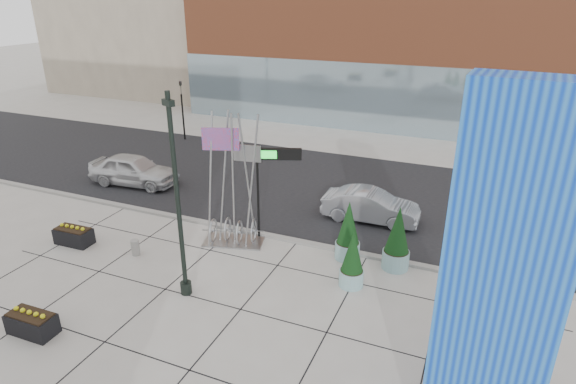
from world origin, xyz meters
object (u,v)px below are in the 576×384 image
at_px(lamp_post, 179,219).
at_px(concrete_bollard, 135,247).
at_px(overhead_street_sign, 273,164).
at_px(car_white_west, 134,170).
at_px(public_art_sculpture, 233,210).
at_px(car_silver_mid, 371,206).
at_px(blue_pylon, 500,295).

height_order(lamp_post, concrete_bollard, lamp_post).
xyz_separation_m(overhead_street_sign, car_white_west, (-9.58, 2.87, -2.59)).
distance_m(public_art_sculpture, car_white_west, 8.95).
xyz_separation_m(lamp_post, overhead_street_sign, (1.20, 4.69, 0.54)).
bearing_deg(concrete_bollard, car_white_west, 129.43).
bearing_deg(car_silver_mid, lamp_post, 149.54).
height_order(public_art_sculpture, overhead_street_sign, public_art_sculpture).
xyz_separation_m(lamp_post, public_art_sculpture, (-0.24, 3.89, -1.42)).
height_order(public_art_sculpture, concrete_bollard, public_art_sculpture).
distance_m(concrete_bollard, overhead_street_sign, 6.39).
bearing_deg(blue_pylon, lamp_post, 170.82).
bearing_deg(lamp_post, car_silver_mid, 61.17).
distance_m(blue_pylon, overhead_street_sign, 11.00).
relative_size(public_art_sculpture, concrete_bollard, 8.70).
xyz_separation_m(lamp_post, car_silver_mid, (4.48, 8.13, -2.16)).
distance_m(overhead_street_sign, car_white_west, 10.33).
xyz_separation_m(public_art_sculpture, concrete_bollard, (-3.12, -2.43, -1.14)).
relative_size(lamp_post, overhead_street_sign, 1.77).
height_order(blue_pylon, lamp_post, blue_pylon).
relative_size(public_art_sculpture, car_silver_mid, 1.28).
height_order(concrete_bollard, car_silver_mid, car_silver_mid).
relative_size(public_art_sculpture, overhead_street_sign, 1.40).
xyz_separation_m(concrete_bollard, car_silver_mid, (7.84, 6.67, 0.40)).
distance_m(lamp_post, public_art_sculpture, 4.15).
distance_m(public_art_sculpture, concrete_bollard, 4.12).
height_order(lamp_post, car_silver_mid, lamp_post).
xyz_separation_m(blue_pylon, car_white_west, (-17.90, 10.04, -3.24)).
height_order(lamp_post, overhead_street_sign, lamp_post).
distance_m(blue_pylon, lamp_post, 9.90).
relative_size(car_white_west, car_silver_mid, 1.11).
distance_m(lamp_post, car_white_west, 11.48).
height_order(lamp_post, car_white_west, lamp_post).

